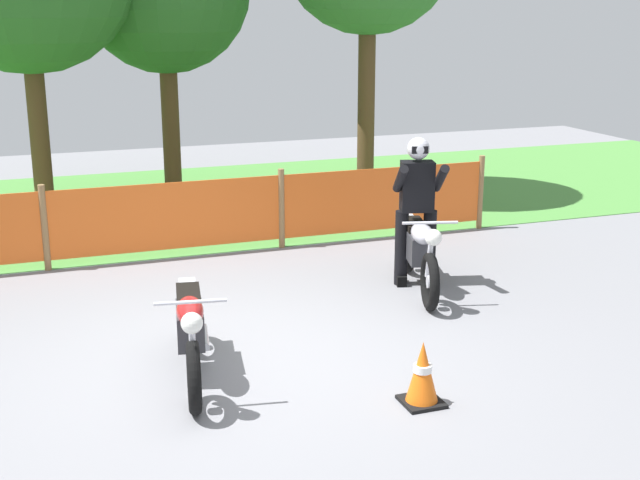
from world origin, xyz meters
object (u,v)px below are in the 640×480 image
(motorcycle_lead, at_px, (419,251))
(rider_lead, at_px, (417,203))
(traffic_cone, at_px, (422,374))
(motorcycle_trailing, at_px, (191,331))

(motorcycle_lead, bearing_deg, rider_lead, -179.49)
(motorcycle_lead, distance_m, traffic_cone, 2.86)
(rider_lead, bearing_deg, motorcycle_trailing, -44.22)
(traffic_cone, bearing_deg, motorcycle_trailing, 146.17)
(motorcycle_lead, xyz_separation_m, rider_lead, (0.06, 0.21, 0.50))
(motorcycle_trailing, distance_m, rider_lead, 3.41)
(rider_lead, xyz_separation_m, traffic_cone, (-1.29, -2.78, -0.69))
(motorcycle_lead, height_order, motorcycle_trailing, motorcycle_lead)
(motorcycle_trailing, height_order, rider_lead, rider_lead)
(rider_lead, bearing_deg, motorcycle_lead, 0.51)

